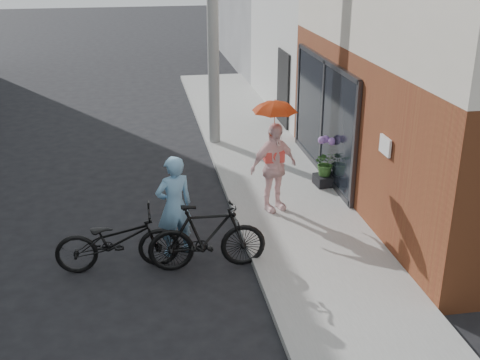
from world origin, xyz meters
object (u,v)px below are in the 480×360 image
object	(u,v)px
utility_pole	(213,5)
bike_left	(117,240)
officer	(174,206)
kimono_woman	(273,167)
bike_right	(207,237)
planter	(325,180)

from	to	relation	value
utility_pole	bike_left	size ratio (longest dim) A/B	3.56
officer	kimono_woman	bearing A→B (deg)	-166.80
bike_left	bike_right	distance (m)	1.43
bike_left	planter	distance (m)	4.97
bike_right	kimono_woman	xyz separation A→B (m)	(1.48, 1.79, 0.41)
utility_pole	kimono_woman	distance (m)	5.02
officer	planter	bearing A→B (deg)	-164.93
utility_pole	planter	world-z (taller)	utility_pole
utility_pole	officer	xyz separation A→B (m)	(-1.41, -5.51, -2.63)
bike_left	bike_right	bearing A→B (deg)	-99.74
bike_right	utility_pole	bearing A→B (deg)	-7.85
bike_right	planter	world-z (taller)	bike_right
officer	kimono_woman	distance (m)	2.30
utility_pole	bike_left	distance (m)	6.99
utility_pole	kimono_woman	world-z (taller)	utility_pole
officer	bike_right	distance (m)	0.81
officer	bike_right	size ratio (longest dim) A/B	0.92
kimono_woman	utility_pole	bearing A→B (deg)	74.93
utility_pole	planter	distance (m)	5.03
bike_left	bike_right	world-z (taller)	bike_right
utility_pole	bike_left	world-z (taller)	utility_pole
kimono_woman	bike_right	bearing A→B (deg)	-151.89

